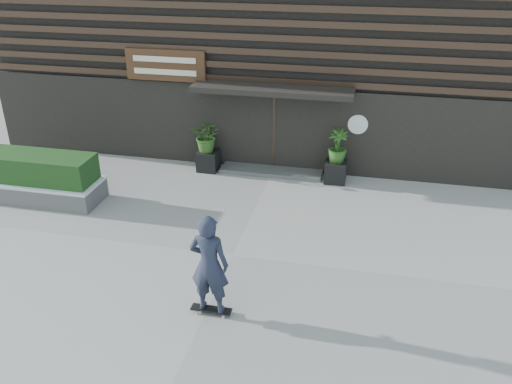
% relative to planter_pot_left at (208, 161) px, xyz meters
% --- Properties ---
extents(ground, '(80.00, 80.00, 0.00)m').
position_rel_planter_pot_left_xyz_m(ground, '(1.90, -4.40, -0.30)').
color(ground, '#9F9C97').
rests_on(ground, ground).
extents(entrance_step, '(3.00, 0.80, 0.12)m').
position_rel_planter_pot_left_xyz_m(entrance_step, '(1.90, 0.20, -0.24)').
color(entrance_step, '#4A4A48').
rests_on(entrance_step, ground).
extents(planter_pot_left, '(0.60, 0.60, 0.60)m').
position_rel_planter_pot_left_xyz_m(planter_pot_left, '(0.00, 0.00, 0.00)').
color(planter_pot_left, black).
rests_on(planter_pot_left, ground).
extents(bamboo_left, '(0.86, 0.75, 0.96)m').
position_rel_planter_pot_left_xyz_m(bamboo_left, '(0.00, 0.00, 0.78)').
color(bamboo_left, '#2D591E').
rests_on(bamboo_left, planter_pot_left).
extents(planter_pot_right, '(0.60, 0.60, 0.60)m').
position_rel_planter_pot_left_xyz_m(planter_pot_right, '(3.80, 0.00, 0.00)').
color(planter_pot_right, black).
rests_on(planter_pot_right, ground).
extents(bamboo_right, '(0.54, 0.54, 0.96)m').
position_rel_planter_pot_left_xyz_m(bamboo_right, '(3.80, 0.00, 0.78)').
color(bamboo_right, '#2D591E').
rests_on(bamboo_right, planter_pot_right).
extents(raised_bed, '(3.50, 1.20, 0.50)m').
position_rel_planter_pot_left_xyz_m(raised_bed, '(-3.92, -2.80, -0.05)').
color(raised_bed, '#4C4C4A').
rests_on(raised_bed, ground).
extents(snow_layer, '(3.50, 1.20, 0.08)m').
position_rel_planter_pot_left_xyz_m(snow_layer, '(-3.92, -2.80, 0.24)').
color(snow_layer, silver).
rests_on(snow_layer, raised_bed).
extents(hedge, '(3.30, 1.00, 0.70)m').
position_rel_planter_pot_left_xyz_m(hedge, '(-3.92, -2.80, 0.63)').
color(hedge, '#173A15').
rests_on(hedge, snow_layer).
extents(building, '(18.00, 11.00, 8.00)m').
position_rel_planter_pot_left_xyz_m(building, '(1.90, 5.56, 3.69)').
color(building, black).
rests_on(building, ground).
extents(skateboarder, '(0.78, 0.50, 2.08)m').
position_rel_planter_pot_left_xyz_m(skateboarder, '(2.01, -6.39, 0.78)').
color(skateboarder, black).
rests_on(skateboarder, ground).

